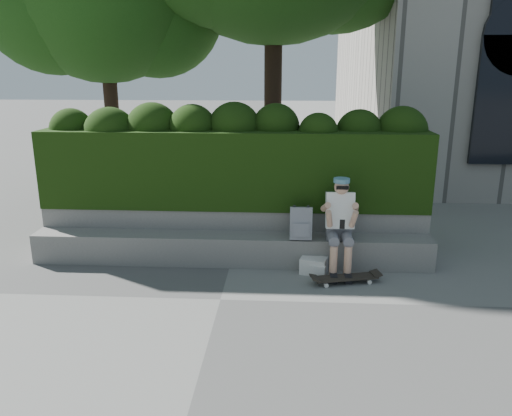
# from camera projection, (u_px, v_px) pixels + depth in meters

# --- Properties ---
(ground) EXTENTS (80.00, 80.00, 0.00)m
(ground) POSITION_uv_depth(u_px,v_px,m) (220.00, 300.00, 6.41)
(ground) COLOR slate
(ground) RESTS_ON ground
(bench_ledge) EXTENTS (6.00, 0.45, 0.45)m
(bench_ledge) POSITION_uv_depth(u_px,v_px,m) (231.00, 249.00, 7.55)
(bench_ledge) COLOR gray
(bench_ledge) RESTS_ON ground
(planter_wall) EXTENTS (6.00, 0.50, 0.75)m
(planter_wall) POSITION_uv_depth(u_px,v_px,m) (234.00, 230.00, 7.97)
(planter_wall) COLOR gray
(planter_wall) RESTS_ON ground
(hedge) EXTENTS (6.00, 1.00, 1.20)m
(hedge) POSITION_uv_depth(u_px,v_px,m) (234.00, 167.00, 7.92)
(hedge) COLOR black
(hedge) RESTS_ON planter_wall
(person) EXTENTS (0.40, 0.76, 1.38)m
(person) POSITION_uv_depth(u_px,v_px,m) (340.00, 221.00, 7.14)
(person) COLOR slate
(person) RESTS_ON ground
(skateboard) EXTENTS (0.91, 0.42, 0.09)m
(skateboard) POSITION_uv_depth(u_px,v_px,m) (346.00, 278.00, 6.88)
(skateboard) COLOR black
(skateboard) RESTS_ON ground
(backpack_plaid) EXTENTS (0.32, 0.18, 0.47)m
(backpack_plaid) POSITION_uv_depth(u_px,v_px,m) (301.00, 223.00, 7.27)
(backpack_plaid) COLOR #A0A0A4
(backpack_plaid) RESTS_ON bench_ledge
(backpack_ground) EXTENTS (0.42, 0.35, 0.24)m
(backpack_ground) POSITION_uv_depth(u_px,v_px,m) (314.00, 266.00, 7.20)
(backpack_ground) COLOR silver
(backpack_ground) RESTS_ON ground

